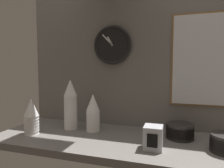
# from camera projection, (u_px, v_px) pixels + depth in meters

# --- Properties ---
(ground_plane) EXTENTS (1.60, 0.56, 0.04)m
(ground_plane) POSITION_uv_depth(u_px,v_px,m) (128.00, 142.00, 1.17)
(ground_plane) COLOR slate
(wall_tiled_back) EXTENTS (1.60, 0.03, 1.05)m
(wall_tiled_back) POSITION_uv_depth(u_px,v_px,m) (137.00, 51.00, 1.37)
(wall_tiled_back) COLOR slate
(wall_tiled_back) RESTS_ON ground_plane
(cup_stack_center_left) EXTENTS (0.09, 0.09, 0.24)m
(cup_stack_center_left) POSITION_uv_depth(u_px,v_px,m) (93.00, 112.00, 1.30)
(cup_stack_center_left) COLOR white
(cup_stack_center_left) RESTS_ON ground_plane
(cup_stack_left) EXTENTS (0.09, 0.09, 0.33)m
(cup_stack_left) POSITION_uv_depth(u_px,v_px,m) (71.00, 104.00, 1.35)
(cup_stack_left) COLOR white
(cup_stack_left) RESTS_ON ground_plane
(cup_stack_far_left) EXTENTS (0.09, 0.09, 0.22)m
(cup_stack_far_left) POSITION_uv_depth(u_px,v_px,m) (31.00, 116.00, 1.24)
(cup_stack_far_left) COLOR white
(cup_stack_far_left) RESTS_ON ground_plane
(bowl_stack_right) EXTENTS (0.16, 0.16, 0.09)m
(bowl_stack_right) POSITION_uv_depth(u_px,v_px,m) (180.00, 130.00, 1.16)
(bowl_stack_right) COLOR black
(bowl_stack_right) RESTS_ON ground_plane
(wall_clock) EXTENTS (0.27, 0.03, 0.27)m
(wall_clock) POSITION_uv_depth(u_px,v_px,m) (112.00, 45.00, 1.39)
(wall_clock) COLOR black
(menu_board) EXTENTS (0.46, 0.01, 0.58)m
(menu_board) POSITION_uv_depth(u_px,v_px,m) (210.00, 60.00, 1.22)
(menu_board) COLOR olive
(napkin_dispenser) EXTENTS (0.09, 0.10, 0.12)m
(napkin_dispenser) POSITION_uv_depth(u_px,v_px,m) (153.00, 137.00, 1.01)
(napkin_dispenser) COLOR #B7B7BC
(napkin_dispenser) RESTS_ON ground_plane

